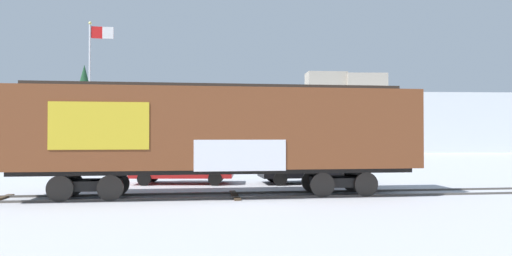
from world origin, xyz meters
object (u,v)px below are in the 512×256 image
at_px(flagpole, 93,81).
at_px(parked_car_black, 308,165).
at_px(parked_car_red, 180,166).
at_px(freight_car, 218,131).

xyz_separation_m(flagpole, parked_car_black, (11.67, -4.87, -4.60)).
distance_m(parked_car_red, parked_car_black, 6.14).
relative_size(parked_car_red, parked_car_black, 1.00).
xyz_separation_m(parked_car_red, parked_car_black, (6.14, -0.07, 0.03)).
bearing_deg(parked_car_black, freight_car, -131.73).
distance_m(flagpole, parked_car_black, 13.45).
distance_m(freight_car, flagpole, 12.51).
xyz_separation_m(freight_car, flagpole, (-7.46, 9.58, 3.00)).
bearing_deg(freight_car, flagpole, 127.93).
bearing_deg(parked_car_red, freight_car, -67.91).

